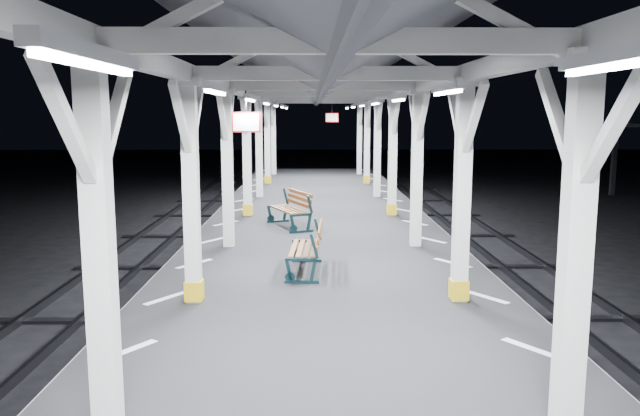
{
  "coord_description": "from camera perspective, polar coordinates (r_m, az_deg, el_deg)",
  "views": [
    {
      "loc": [
        -0.22,
        -7.11,
        3.81
      ],
      "look_at": [
        -0.08,
        3.51,
        2.2
      ],
      "focal_mm": 35.0,
      "sensor_mm": 36.0,
      "label": 1
    }
  ],
  "objects": [
    {
      "name": "bench_far",
      "position": [
        15.55,
        -2.52,
        -0.01
      ],
      "size": [
        1.21,
        1.77,
        0.9
      ],
      "rotation": [
        0.0,
        0.0,
        0.41
      ],
      "color": "#0F272C",
      "rests_on": "platform"
    },
    {
      "name": "platform",
      "position": [
        7.84,
        0.99,
        -16.33
      ],
      "size": [
        6.0,
        50.0,
        1.0
      ],
      "primitive_type": "cube",
      "color": "black",
      "rests_on": "ground"
    },
    {
      "name": "canopy",
      "position": [
        7.14,
        1.08,
        14.64
      ],
      "size": [
        5.4,
        49.0,
        4.65
      ],
      "color": "silver",
      "rests_on": "platform"
    },
    {
      "name": "hazard_stripes_right",
      "position": [
        8.1,
        19.02,
        -12.14
      ],
      "size": [
        1.0,
        48.0,
        0.01
      ],
      "primitive_type": "cube",
      "color": "silver",
      "rests_on": "platform"
    },
    {
      "name": "bench_mid",
      "position": [
        11.12,
        -0.98,
        -3.59
      ],
      "size": [
        0.67,
        1.61,
        0.86
      ],
      "rotation": [
        0.0,
        0.0,
        -0.05
      ],
      "color": "#0F272C",
      "rests_on": "platform"
    },
    {
      "name": "hazard_stripes_left",
      "position": [
        7.96,
        -17.36,
        -12.43
      ],
      "size": [
        1.0,
        48.0,
        0.01
      ],
      "primitive_type": "cube",
      "color": "silver",
      "rests_on": "platform"
    }
  ]
}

